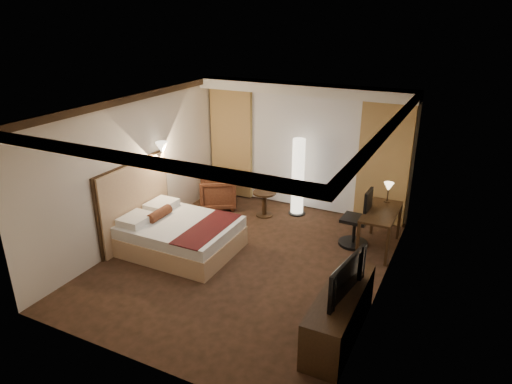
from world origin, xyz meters
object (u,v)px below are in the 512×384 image
at_px(floor_lamp, 298,177).
at_px(office_chair, 355,217).
at_px(bed, 181,236).
at_px(desk, 380,230).
at_px(armchair, 217,190).
at_px(side_table, 264,204).
at_px(television, 341,272).
at_px(dresser, 339,314).

relative_size(floor_lamp, office_chair, 1.48).
relative_size(bed, desk, 1.59).
relative_size(armchair, side_table, 1.44).
bearing_deg(office_chair, floor_lamp, 151.90).
relative_size(desk, office_chair, 1.08).
bearing_deg(side_table, desk, -8.87).
relative_size(side_table, television, 0.53).
height_order(desk, office_chair, office_chair).
relative_size(desk, television, 1.19).
bearing_deg(dresser, desk, 91.08).
bearing_deg(dresser, armchair, 140.57).
xyz_separation_m(office_chair, dresser, (0.50, -2.60, -0.23)).
relative_size(dresser, television, 1.70).
bearing_deg(side_table, dresser, -50.26).
xyz_separation_m(bed, floor_lamp, (1.28, 2.42, 0.55)).
xyz_separation_m(bed, television, (3.20, -1.01, 0.68)).
relative_size(bed, dresser, 1.11).
height_order(armchair, dresser, armchair).
bearing_deg(desk, dresser, -88.92).
bearing_deg(television, armchair, 58.77).
xyz_separation_m(armchair, desk, (3.60, -0.35, -0.01)).
bearing_deg(desk, side_table, 171.13).
bearing_deg(bed, armchair, 101.87).
bearing_deg(armchair, floor_lamp, 73.11).
bearing_deg(floor_lamp, office_chair, -29.79).
distance_m(floor_lamp, office_chair, 1.69).
xyz_separation_m(office_chair, television, (0.47, -2.60, 0.40)).
bearing_deg(television, desk, 8.87).
bearing_deg(floor_lamp, armchair, -165.85).
bearing_deg(desk, floor_lamp, 157.65).
bearing_deg(side_table, armchair, -178.18).
height_order(armchair, side_table, armchair).
xyz_separation_m(floor_lamp, desk, (1.89, -0.78, -0.46)).
bearing_deg(dresser, side_table, 129.74).
height_order(bed, desk, desk).
height_order(bed, office_chair, office_chair).
bearing_deg(armchair, desk, 53.40).
relative_size(floor_lamp, dresser, 0.96).
relative_size(bed, armchair, 2.47).
distance_m(bed, desk, 3.58).
height_order(desk, dresser, desk).
distance_m(bed, floor_lamp, 2.79).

